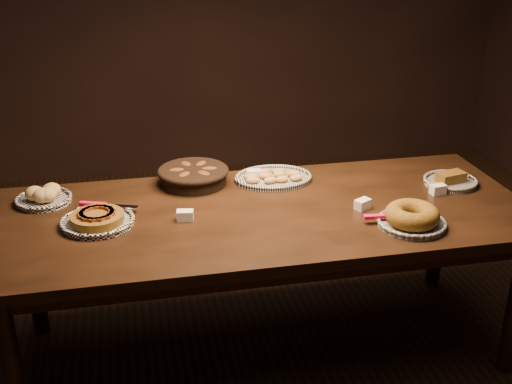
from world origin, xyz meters
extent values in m
plane|color=black|center=(0.00, 0.00, 0.00)|extent=(5.00, 5.00, 0.00)
cube|color=black|center=(0.00, 0.00, 0.72)|extent=(2.40, 1.00, 0.05)
cylinder|color=black|center=(-1.08, -0.38, 0.35)|extent=(0.08, 0.08, 0.70)
cylinder|color=black|center=(-1.08, 0.38, 0.35)|extent=(0.08, 0.08, 0.70)
cylinder|color=black|center=(1.08, 0.38, 0.35)|extent=(0.08, 0.08, 0.70)
torus|color=white|center=(-0.72, 0.01, 0.77)|extent=(0.31, 0.31, 0.02)
cylinder|color=#523510|center=(-0.72, 0.01, 0.78)|extent=(0.29, 0.29, 0.04)
cube|color=#5F2A10|center=(-0.67, -0.02, 0.80)|extent=(0.05, 0.08, 0.01)
cube|color=#5F2A10|center=(-0.66, 0.01, 0.80)|extent=(0.03, 0.08, 0.01)
cube|color=#5F2A10|center=(-0.67, 0.04, 0.80)|extent=(0.06, 0.08, 0.01)
cube|color=#5F2A10|center=(-0.69, 0.06, 0.80)|extent=(0.08, 0.06, 0.01)
cube|color=#5F2A10|center=(-0.72, 0.07, 0.80)|extent=(0.08, 0.02, 0.01)
cube|color=#5F2A10|center=(-0.75, 0.06, 0.80)|extent=(0.08, 0.06, 0.01)
cube|color=#5F2A10|center=(-0.77, 0.04, 0.80)|extent=(0.06, 0.08, 0.01)
cube|color=#5F2A10|center=(-0.78, 0.01, 0.80)|extent=(0.03, 0.08, 0.01)
cube|color=#5F2A10|center=(-0.78, -0.02, 0.80)|extent=(0.05, 0.08, 0.01)
cube|color=#5F2A10|center=(-0.76, -0.04, 0.80)|extent=(0.07, 0.07, 0.01)
cube|color=#5F2A10|center=(-0.74, -0.05, 0.80)|extent=(0.08, 0.04, 0.01)
cube|color=#5F2A10|center=(-0.71, -0.05, 0.80)|extent=(0.08, 0.04, 0.01)
cube|color=#5F2A10|center=(-0.68, -0.04, 0.80)|extent=(0.07, 0.07, 0.01)
cube|color=#F10C47|center=(-0.74, 0.16, 0.78)|extent=(0.12, 0.06, 0.02)
cube|color=silver|center=(-0.62, 0.11, 0.78)|extent=(0.15, 0.08, 0.00)
torus|color=black|center=(0.12, 0.33, 0.77)|extent=(0.31, 0.31, 0.02)
ellipsoid|color=#A4652F|center=(0.01, 0.29, 0.78)|extent=(0.07, 0.06, 0.03)
ellipsoid|color=#A4652F|center=(0.09, 0.27, 0.78)|extent=(0.07, 0.05, 0.03)
ellipsoid|color=#A4652F|center=(0.15, 0.27, 0.78)|extent=(0.07, 0.05, 0.03)
ellipsoid|color=#A4652F|center=(0.22, 0.28, 0.78)|extent=(0.07, 0.05, 0.03)
ellipsoid|color=#A4652F|center=(0.01, 0.33, 0.78)|extent=(0.07, 0.06, 0.03)
ellipsoid|color=#A4652F|center=(0.08, 0.34, 0.78)|extent=(0.07, 0.06, 0.03)
ellipsoid|color=#A4652F|center=(0.15, 0.34, 0.78)|extent=(0.07, 0.05, 0.03)
ellipsoid|color=#A4652F|center=(0.23, 0.33, 0.78)|extent=(0.07, 0.05, 0.03)
ellipsoid|color=#A4652F|center=(0.02, 0.38, 0.78)|extent=(0.07, 0.06, 0.03)
ellipsoid|color=#A4652F|center=(0.09, 0.39, 0.78)|extent=(0.07, 0.05, 0.03)
ellipsoid|color=#A4652F|center=(0.16, 0.38, 0.78)|extent=(0.07, 0.05, 0.03)
torus|color=black|center=(0.58, -0.28, 0.77)|extent=(0.29, 0.29, 0.02)
torus|color=olive|center=(0.58, -0.28, 0.80)|extent=(0.28, 0.28, 0.08)
cube|color=#F10C47|center=(0.45, -0.22, 0.78)|extent=(0.12, 0.03, 0.02)
cube|color=silver|center=(0.58, -0.23, 0.78)|extent=(0.15, 0.04, 0.00)
cylinder|color=black|center=(-0.27, 0.37, 0.79)|extent=(0.34, 0.34, 0.08)
torus|color=black|center=(-0.27, 0.37, 0.82)|extent=(0.35, 0.35, 0.03)
ellipsoid|color=#34150A|center=(-0.19, 0.36, 0.81)|extent=(0.11, 0.07, 0.05)
ellipsoid|color=#34150A|center=(-0.22, 0.44, 0.81)|extent=(0.11, 0.12, 0.05)
ellipsoid|color=#34150A|center=(-0.30, 0.45, 0.81)|extent=(0.09, 0.12, 0.05)
ellipsoid|color=#34150A|center=(-0.35, 0.37, 0.81)|extent=(0.10, 0.06, 0.05)
ellipsoid|color=#34150A|center=(-0.32, 0.31, 0.81)|extent=(0.11, 0.12, 0.05)
ellipsoid|color=#34150A|center=(-0.23, 0.30, 0.81)|extent=(0.10, 0.12, 0.05)
torus|color=white|center=(-0.97, 0.29, 0.77)|extent=(0.25, 0.25, 0.02)
ellipsoid|color=#A4824C|center=(-1.01, 0.29, 0.80)|extent=(0.09, 0.09, 0.07)
ellipsoid|color=#A4824C|center=(-0.93, 0.32, 0.80)|extent=(0.09, 0.09, 0.07)
ellipsoid|color=#A4824C|center=(-0.97, 0.26, 0.80)|extent=(0.09, 0.09, 0.07)
ellipsoid|color=#A4824C|center=(-0.95, 0.26, 0.80)|extent=(0.09, 0.09, 0.07)
torus|color=black|center=(0.96, 0.11, 0.77)|extent=(0.26, 0.26, 0.02)
cube|color=#523510|center=(0.96, 0.11, 0.79)|extent=(0.15, 0.10, 0.05)
cube|color=white|center=(-0.35, -0.03, 0.77)|extent=(0.08, 0.06, 0.04)
cube|color=white|center=(0.03, 0.38, 0.77)|extent=(0.07, 0.05, 0.04)
cube|color=white|center=(0.44, -0.07, 0.77)|extent=(0.08, 0.07, 0.04)
cube|color=white|center=(-0.78, 0.07, 0.77)|extent=(0.08, 0.06, 0.04)
cube|color=white|center=(0.84, 0.01, 0.77)|extent=(0.08, 0.05, 0.04)
camera|label=1|loc=(-0.56, -2.53, 1.96)|focal=45.00mm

